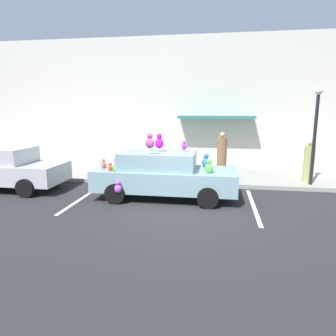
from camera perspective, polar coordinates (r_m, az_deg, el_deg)
name	(u,v)px	position (r m, az deg, el deg)	size (l,w,h in m)	color
ground_plane	(180,213)	(8.85, 2.22, -8.36)	(60.00, 60.00, 0.00)	#262628
sidewalk	(193,174)	(13.63, 4.78, -1.12)	(24.00, 4.00, 0.15)	gray
storefront_building	(198,103)	(15.46, 5.64, 11.94)	(24.00, 1.25, 6.40)	beige
parking_stripe_front	(253,206)	(9.81, 15.69, -6.79)	(0.12, 3.60, 0.01)	silver
parking_stripe_rear	(83,197)	(10.68, -15.58, -5.32)	(0.12, 3.60, 0.01)	silver
plush_covered_car	(163,174)	(10.08, -0.94, -1.16)	(4.65, 2.06, 2.22)	#7EA0A8
parked_sedan_behind	(5,168)	(12.69, -28.12, -0.02)	(4.21, 2.00, 1.54)	#B7B7BC
teddy_bear_on_sidewalk	(184,172)	(12.34, 3.03, -0.72)	(0.31, 0.26, 0.60)	pink
street_lamp_post	(316,125)	(12.31, 25.90, 7.19)	(0.28, 0.28, 3.54)	black
pedestrian_near_shopfront	(222,158)	(12.29, 10.01, 1.92)	(0.38, 0.38, 1.89)	olive
pedestrian_walking_past	(309,163)	(12.77, 24.84, 0.80)	(0.38, 0.38, 1.63)	tan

